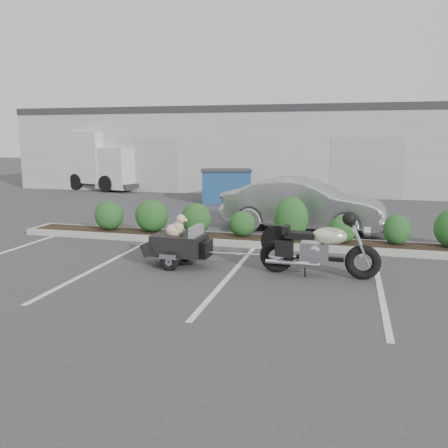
% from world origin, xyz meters
% --- Properties ---
extents(ground, '(90.00, 90.00, 0.00)m').
position_xyz_m(ground, '(0.00, 0.00, 0.00)').
color(ground, '#38383A').
rests_on(ground, ground).
extents(planter_kerb, '(12.00, 1.00, 0.15)m').
position_xyz_m(planter_kerb, '(1.00, 2.20, 0.07)').
color(planter_kerb, '#9E9E93').
rests_on(planter_kerb, ground).
extents(building, '(26.00, 10.00, 4.00)m').
position_xyz_m(building, '(0.00, 17.00, 2.00)').
color(building, '#9EA099').
rests_on(building, ground).
extents(motorcycle, '(2.26, 0.76, 1.30)m').
position_xyz_m(motorcycle, '(2.80, -0.19, 0.52)').
color(motorcycle, black).
rests_on(motorcycle, ground).
extents(pet_trailer, '(1.80, 1.00, 1.07)m').
position_xyz_m(pet_trailer, '(0.02, -0.17, 0.45)').
color(pet_trailer, black).
rests_on(pet_trailer, ground).
extents(sedan, '(4.56, 1.99, 1.46)m').
position_xyz_m(sedan, '(2.09, 4.22, 0.73)').
color(sedan, '#A5A5AC').
rests_on(sedan, ground).
extents(dumpster, '(2.31, 1.88, 1.32)m').
position_xyz_m(dumpster, '(-1.48, 9.44, 0.67)').
color(dumpster, navy).
rests_on(dumpster, ground).
extents(delivery_truck, '(6.52, 3.66, 2.84)m').
position_xyz_m(delivery_truck, '(-9.44, 12.92, 1.37)').
color(delivery_truck, silver).
rests_on(delivery_truck, ground).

